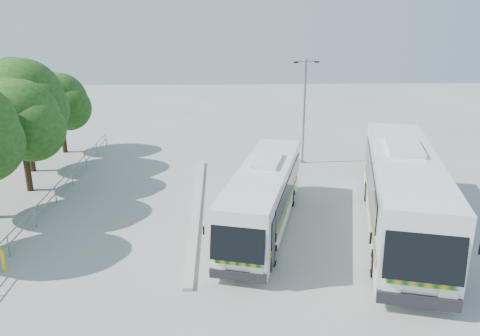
{
  "coord_description": "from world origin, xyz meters",
  "views": [
    {
      "loc": [
        -1.02,
        -21.13,
        9.69
      ],
      "look_at": [
        0.03,
        2.72,
        1.98
      ],
      "focal_mm": 35.0,
      "sensor_mm": 36.0,
      "label": 1
    }
  ],
  "objects_px": {
    "tree_far_c": "(21,119)",
    "tree_far_e": "(60,101)",
    "coach_main": "(263,196)",
    "bollard": "(3,260)",
    "lamppost": "(304,107)",
    "tree_far_d": "(24,98)",
    "coach_adjacent": "(402,191)"
  },
  "relations": [
    {
      "from": "tree_far_e",
      "to": "coach_main",
      "type": "distance_m",
      "value": 19.59
    },
    {
      "from": "tree_far_e",
      "to": "lamppost",
      "type": "relative_size",
      "value": 0.83
    },
    {
      "from": "coach_main",
      "to": "lamppost",
      "type": "distance_m",
      "value": 11.34
    },
    {
      "from": "lamppost",
      "to": "tree_far_d",
      "type": "bearing_deg",
      "value": 176.37
    },
    {
      "from": "lamppost",
      "to": "bollard",
      "type": "bearing_deg",
      "value": -142.7
    },
    {
      "from": "coach_adjacent",
      "to": "bollard",
      "type": "distance_m",
      "value": 17.32
    },
    {
      "from": "coach_main",
      "to": "coach_adjacent",
      "type": "xyz_separation_m",
      "value": [
        6.32,
        -0.78,
        0.41
      ]
    },
    {
      "from": "tree_far_c",
      "to": "tree_far_d",
      "type": "bearing_deg",
      "value": 107.83
    },
    {
      "from": "coach_adjacent",
      "to": "tree_far_d",
      "type": "bearing_deg",
      "value": 168.85
    },
    {
      "from": "tree_far_e",
      "to": "bollard",
      "type": "xyz_separation_m",
      "value": [
        2.93,
        -17.5,
        -3.41
      ]
    },
    {
      "from": "tree_far_c",
      "to": "tree_far_d",
      "type": "distance_m",
      "value": 3.93
    },
    {
      "from": "tree_far_d",
      "to": "tree_far_e",
      "type": "bearing_deg",
      "value": 81.37
    },
    {
      "from": "tree_far_c",
      "to": "bollard",
      "type": "relative_size",
      "value": 6.74
    },
    {
      "from": "tree_far_d",
      "to": "bollard",
      "type": "distance_m",
      "value": 14.17
    },
    {
      "from": "tree_far_e",
      "to": "tree_far_d",
      "type": "bearing_deg",
      "value": -98.63
    },
    {
      "from": "bollard",
      "to": "tree_far_e",
      "type": "bearing_deg",
      "value": 99.5
    },
    {
      "from": "bollard",
      "to": "coach_adjacent",
      "type": "bearing_deg",
      "value": 9.41
    },
    {
      "from": "tree_far_d",
      "to": "coach_main",
      "type": "bearing_deg",
      "value": -33.31
    },
    {
      "from": "tree_far_c",
      "to": "coach_adjacent",
      "type": "bearing_deg",
      "value": -18.43
    },
    {
      "from": "coach_main",
      "to": "lamppost",
      "type": "bearing_deg",
      "value": 85.88
    },
    {
      "from": "lamppost",
      "to": "tree_far_e",
      "type": "bearing_deg",
      "value": 161.77
    },
    {
      "from": "tree_far_e",
      "to": "coach_main",
      "type": "xyz_separation_m",
      "value": [
        13.62,
        -13.9,
        -2.23
      ]
    },
    {
      "from": "tree_far_c",
      "to": "lamppost",
      "type": "distance_m",
      "value": 17.49
    },
    {
      "from": "tree_far_e",
      "to": "tree_far_c",
      "type": "bearing_deg",
      "value": -86.46
    },
    {
      "from": "coach_main",
      "to": "lamppost",
      "type": "relative_size",
      "value": 1.56
    },
    {
      "from": "tree_far_d",
      "to": "tree_far_e",
      "type": "xyz_separation_m",
      "value": [
        0.68,
        4.5,
        -0.93
      ]
    },
    {
      "from": "lamppost",
      "to": "coach_adjacent",
      "type": "bearing_deg",
      "value": -83.97
    },
    {
      "from": "bollard",
      "to": "coach_main",
      "type": "bearing_deg",
      "value": 18.6
    },
    {
      "from": "tree_far_c",
      "to": "tree_far_e",
      "type": "bearing_deg",
      "value": 93.54
    },
    {
      "from": "lamppost",
      "to": "bollard",
      "type": "xyz_separation_m",
      "value": [
        -14.4,
        -14.08,
        -3.45
      ]
    },
    {
      "from": "tree_far_e",
      "to": "bollard",
      "type": "bearing_deg",
      "value": -80.5
    },
    {
      "from": "tree_far_c",
      "to": "lamppost",
      "type": "relative_size",
      "value": 0.91
    }
  ]
}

